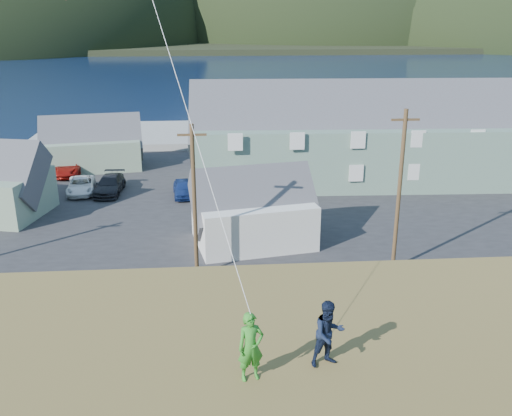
% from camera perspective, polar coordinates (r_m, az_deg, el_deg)
% --- Properties ---
extents(ground, '(900.00, 900.00, 0.00)m').
position_cam_1_polar(ground, '(32.82, -7.60, -8.05)').
color(ground, '#0A1638').
rests_on(ground, ground).
extents(grass_strip, '(110.00, 8.00, 0.10)m').
position_cam_1_polar(grass_strip, '(31.03, -7.79, -9.65)').
color(grass_strip, '#4C3D19').
rests_on(grass_strip, ground).
extents(waterfront_lot, '(72.00, 36.00, 0.12)m').
position_cam_1_polar(waterfront_lot, '(48.53, -6.62, 1.25)').
color(waterfront_lot, '#28282B').
rests_on(waterfront_lot, ground).
extents(wharf, '(26.00, 14.00, 0.90)m').
position_cam_1_polar(wharf, '(71.10, -10.89, 7.14)').
color(wharf, gray).
rests_on(wharf, ground).
extents(far_shore, '(900.00, 320.00, 2.00)m').
position_cam_1_polar(far_shore, '(359.41, -4.91, 16.97)').
color(far_shore, black).
rests_on(far_shore, ground).
extents(far_hills, '(760.00, 265.00, 143.00)m').
position_cam_1_polar(far_hills, '(310.60, 1.91, 16.87)').
color(far_hills, black).
rests_on(far_hills, ground).
extents(lodge, '(31.75, 9.92, 11.06)m').
position_cam_1_polar(lodge, '(52.22, 11.08, 7.09)').
color(lodge, slate).
rests_on(lodge, waterfront_lot).
extents(shed_white, '(8.78, 6.62, 6.35)m').
position_cam_1_polar(shed_white, '(37.63, -0.27, -0.17)').
color(shed_white, silver).
rests_on(shed_white, waterfront_lot).
extents(shed_palegreen_far, '(10.34, 6.90, 6.45)m').
position_cam_1_polar(shed_palegreen_far, '(58.30, -16.09, 6.14)').
color(shed_palegreen_far, gray).
rests_on(shed_palegreen_far, waterfront_lot).
extents(utility_poles, '(29.72, 0.24, 9.67)m').
position_cam_1_polar(utility_poles, '(32.41, -9.11, 0.64)').
color(utility_poles, '#47331E').
rests_on(utility_poles, waterfront_lot).
extents(parked_cars, '(23.20, 12.26, 1.57)m').
position_cam_1_polar(parked_cars, '(52.09, -15.25, 2.83)').
color(parked_cars, white).
rests_on(parked_cars, waterfront_lot).
extents(kite_flyer_green, '(0.67, 0.52, 1.62)m').
position_cam_1_polar(kite_flyer_green, '(12.78, -0.53, -13.72)').
color(kite_flyer_green, '#2D8524').
rests_on(kite_flyer_green, hillside).
extents(kite_flyer_navy, '(0.93, 0.81, 1.61)m').
position_cam_1_polar(kite_flyer_navy, '(13.34, 7.27, -12.37)').
color(kite_flyer_navy, black).
rests_on(kite_flyer_navy, hillside).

